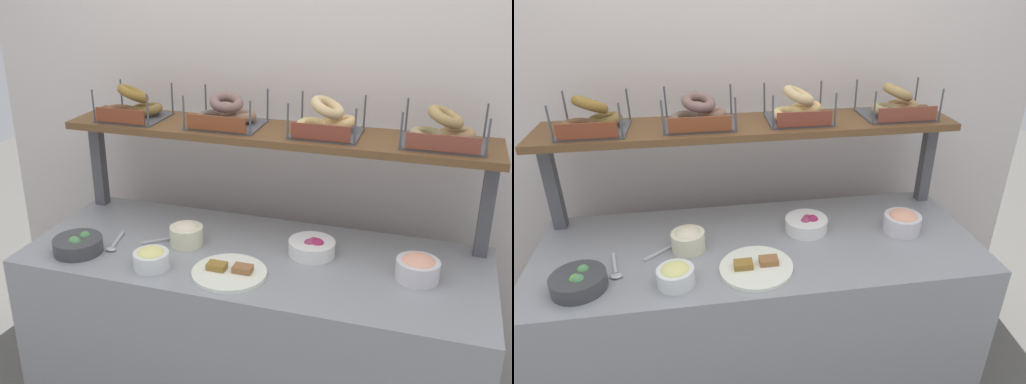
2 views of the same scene
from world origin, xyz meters
TOP-DOWN VIEW (x-y plane):
  - back_wall at (0.00, 0.55)m, footprint 3.00×0.06m
  - deli_counter at (0.00, 0.00)m, footprint 1.80×0.70m
  - shelf_riser_left at (-0.84, 0.27)m, footprint 0.05×0.05m
  - shelf_riser_right at (0.84, 0.27)m, footprint 0.05×0.05m
  - upper_shelf at (0.00, 0.27)m, footprint 1.76×0.32m
  - bowl_lox_spread at (0.62, 0.00)m, footprint 0.16×0.16m
  - bowl_potato_salad at (-0.29, 0.00)m, footprint 0.13×0.13m
  - bowl_veggie_mix at (-0.66, -0.19)m, footprint 0.19×0.19m
  - bowl_beet_salad at (0.21, 0.07)m, footprint 0.18×0.18m
  - bowl_egg_salad at (-0.33, -0.22)m, footprint 0.13×0.13m
  - serving_plate_white at (-0.04, -0.18)m, footprint 0.28×0.28m
  - serving_spoon_near_plate at (-0.56, -0.11)m, footprint 0.06×0.17m
  - serving_spoon_by_edge at (-0.36, 0.02)m, footprint 0.15×0.12m
  - bagel_basket_cinnamon_raisin at (-0.63, 0.25)m, footprint 0.28×0.25m
  - bagel_basket_poppy at (-0.21, 0.27)m, footprint 0.29×0.24m
  - bagel_basket_plain at (0.21, 0.27)m, footprint 0.28×0.25m
  - bagel_basket_everything at (0.65, 0.27)m, footprint 0.30×0.25m

SIDE VIEW (x-z plane):
  - deli_counter at x=0.00m, z-range 0.00..0.85m
  - serving_spoon_near_plate at x=-0.56m, z-range 0.85..0.86m
  - serving_spoon_by_edge at x=-0.36m, z-range 0.85..0.86m
  - serving_plate_white at x=-0.04m, z-range 0.84..0.88m
  - bowl_beet_salad at x=0.21m, z-range 0.84..0.92m
  - bowl_veggie_mix at x=-0.66m, z-range 0.84..0.92m
  - bowl_egg_salad at x=-0.33m, z-range 0.85..0.93m
  - bowl_lox_spread at x=0.62m, z-range 0.85..0.94m
  - bowl_potato_salad at x=-0.29m, z-range 0.85..0.95m
  - shelf_riser_left at x=-0.84m, z-range 0.85..1.25m
  - shelf_riser_right at x=0.84m, z-range 0.85..1.25m
  - back_wall at x=0.00m, z-range 0.00..2.40m
  - upper_shelf at x=0.00m, z-range 1.25..1.28m
  - bagel_basket_poppy at x=-0.21m, z-range 1.26..1.40m
  - bagel_basket_everything at x=0.65m, z-range 1.25..1.40m
  - bagel_basket_cinnamon_raisin at x=-0.63m, z-range 1.25..1.41m
  - bagel_basket_plain at x=0.21m, z-range 1.25..1.41m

